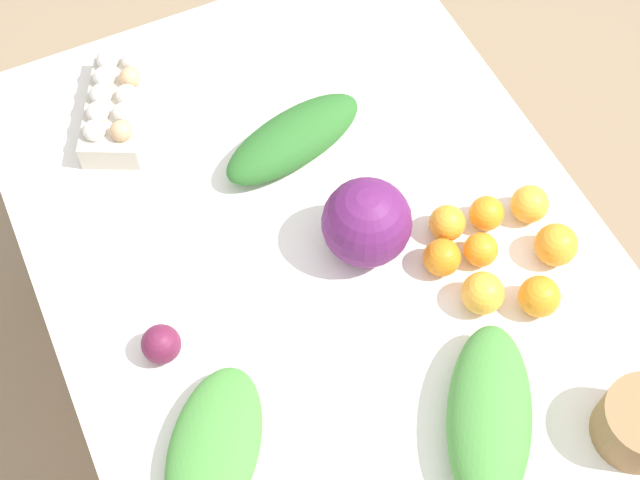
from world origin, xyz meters
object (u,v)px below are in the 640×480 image
greens_bunch_chard (489,416)px  beet_root (161,344)px  orange_0 (447,223)px  orange_2 (486,213)px  orange_5 (442,257)px  orange_1 (481,250)px  orange_4 (539,296)px  greens_bunch_scallion (293,138)px  cabbage_purple (367,222)px  orange_6 (530,204)px  egg_carton (117,104)px  orange_3 (556,245)px  orange_7 (483,293)px  greens_bunch_dandelion (214,448)px

greens_bunch_chard → beet_root: (-0.36, -0.45, -0.01)m
beet_root → orange_0: 0.58m
orange_2 → orange_5: (0.05, -0.12, 0.00)m
orange_1 → orange_2: (-0.06, 0.05, 0.00)m
beet_root → orange_4: orange_4 is taller
beet_root → orange_5: (0.06, 0.53, 0.00)m
greens_bunch_scallion → orange_0: (0.30, 0.18, -0.01)m
cabbage_purple → orange_6: 0.33m
orange_2 → egg_carton: bearing=-134.5°
orange_5 → orange_6: bearing=98.5°
orange_1 → orange_3: orange_3 is taller
orange_0 → orange_6: orange_6 is taller
greens_bunch_scallion → orange_7: bearing=19.9°
greens_bunch_chard → orange_4: 0.25m
orange_3 → orange_7: (0.03, -0.17, -0.00)m
orange_6 → greens_bunch_scallion: bearing=-133.7°
cabbage_purple → egg_carton: bearing=-146.9°
cabbage_purple → orange_5: 0.16m
orange_3 → orange_6: bearing=176.9°
orange_5 → orange_6: (-0.03, 0.21, 0.00)m
orange_1 → orange_7: 0.10m
egg_carton → greens_bunch_dandelion: bearing=-160.2°
beet_root → orange_5: size_ratio=1.00×
orange_3 → greens_bunch_dandelion: bearing=-83.1°
orange_1 → orange_5: (-0.01, -0.08, 0.00)m
orange_1 → greens_bunch_scallion: bearing=-150.5°
egg_carton → orange_1: (0.61, 0.50, -0.01)m
greens_bunch_scallion → orange_5: 0.39m
orange_2 → orange_5: bearing=-68.4°
cabbage_purple → greens_bunch_scallion: (-0.26, -0.03, -0.04)m
egg_carton → greens_bunch_chard: 0.96m
egg_carton → orange_2: egg_carton is taller
greens_bunch_scallion → orange_6: greens_bunch_scallion is taller
greens_bunch_chard → orange_0: bearing=160.9°
orange_4 → greens_bunch_chard: bearing=-51.7°
greens_bunch_chard → orange_5: size_ratio=4.65×
egg_carton → greens_bunch_scallion: egg_carton is taller
orange_3 → orange_1: bearing=-112.7°
greens_bunch_dandelion → orange_5: size_ratio=4.01×
orange_4 → orange_7: orange_7 is taller
beet_root → greens_bunch_chard: bearing=51.3°
orange_4 → orange_5: orange_4 is taller
cabbage_purple → egg_carton: 0.59m
greens_bunch_scallion → orange_7: size_ratio=4.04×
orange_3 → orange_6: size_ratio=1.10×
orange_5 → orange_7: (0.10, 0.03, 0.00)m
egg_carton → orange_6: (0.56, 0.64, -0.01)m
greens_bunch_scallion → orange_4: 0.57m
cabbage_purple → greens_bunch_dandelion: cabbage_purple is taller
greens_bunch_dandelion → orange_3: (-0.09, 0.72, 0.01)m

